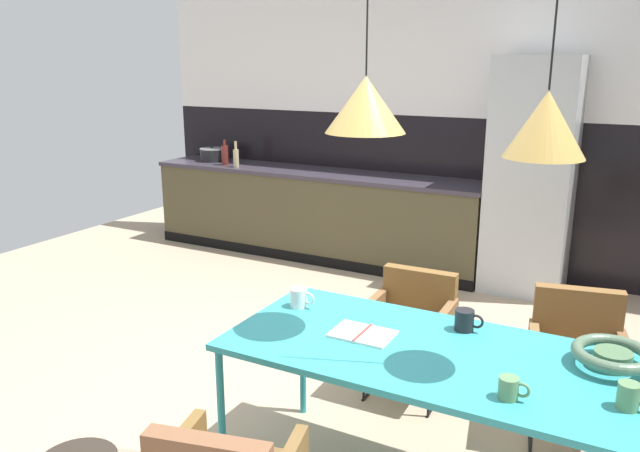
{
  "coord_description": "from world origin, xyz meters",
  "views": [
    {
      "loc": [
        1.56,
        -2.89,
        1.98
      ],
      "look_at": [
        -0.4,
        0.76,
        0.88
      ],
      "focal_mm": 35.12,
      "sensor_mm": 36.0,
      "label": 1
    }
  ],
  "objects_px": {
    "mug_white_ceramic": "(509,388)",
    "pendant_lamp_over_table_near": "(366,104)",
    "dining_table": "(436,360)",
    "bottle_wine_green": "(225,155)",
    "cooking_pot": "(212,155)",
    "bottle_vinegar_dark": "(236,157)",
    "fruit_bowl": "(613,355)",
    "mug_wide_latte": "(629,396)",
    "pendant_lamp_over_table_far": "(546,124)",
    "armchair_near_window": "(412,314)",
    "refrigerator_column": "(531,177)",
    "mug_tall_blue": "(299,298)",
    "armchair_corner_seat": "(577,346)",
    "open_book": "(363,334)",
    "mug_short_terracotta": "(465,320)"
  },
  "relations": [
    {
      "from": "mug_wide_latte",
      "to": "mug_short_terracotta",
      "type": "bearing_deg",
      "value": 151.03
    },
    {
      "from": "mug_white_ceramic",
      "to": "armchair_corner_seat",
      "type": "bearing_deg",
      "value": 83.36
    },
    {
      "from": "mug_tall_blue",
      "to": "pendant_lamp_over_table_far",
      "type": "distance_m",
      "value": 1.5
    },
    {
      "from": "refrigerator_column",
      "to": "bottle_wine_green",
      "type": "xyz_separation_m",
      "value": [
        -3.14,
        -0.12,
        -0.01
      ]
    },
    {
      "from": "armchair_corner_seat",
      "to": "cooking_pot",
      "type": "xyz_separation_m",
      "value": [
        -4.09,
        2.21,
        0.45
      ]
    },
    {
      "from": "mug_white_ceramic",
      "to": "pendant_lamp_over_table_near",
      "type": "bearing_deg",
      "value": 158.81
    },
    {
      "from": "mug_short_terracotta",
      "to": "bottle_wine_green",
      "type": "xyz_separation_m",
      "value": [
        -3.36,
        2.68,
        0.2
      ]
    },
    {
      "from": "mug_wide_latte",
      "to": "pendant_lamp_over_table_near",
      "type": "distance_m",
      "value": 1.51
    },
    {
      "from": "refrigerator_column",
      "to": "armchair_near_window",
      "type": "height_order",
      "value": "refrigerator_column"
    },
    {
      "from": "mug_white_ceramic",
      "to": "cooking_pot",
      "type": "relative_size",
      "value": 0.44
    },
    {
      "from": "armchair_corner_seat",
      "to": "pendant_lamp_over_table_far",
      "type": "distance_m",
      "value": 1.54
    },
    {
      "from": "armchair_near_window",
      "to": "fruit_bowl",
      "type": "bearing_deg",
      "value": 145.46
    },
    {
      "from": "bottle_vinegar_dark",
      "to": "bottle_wine_green",
      "type": "bearing_deg",
      "value": 161.92
    },
    {
      "from": "fruit_bowl",
      "to": "open_book",
      "type": "distance_m",
      "value": 1.06
    },
    {
      "from": "open_book",
      "to": "mug_tall_blue",
      "type": "distance_m",
      "value": 0.46
    },
    {
      "from": "cooking_pot",
      "to": "bottle_vinegar_dark",
      "type": "xyz_separation_m",
      "value": [
        0.47,
        -0.21,
        0.03
      ]
    },
    {
      "from": "dining_table",
      "to": "mug_white_ceramic",
      "type": "relative_size",
      "value": 15.79
    },
    {
      "from": "armchair_near_window",
      "to": "cooking_pot",
      "type": "xyz_separation_m",
      "value": [
        -3.16,
        2.17,
        0.47
      ]
    },
    {
      "from": "mug_short_terracotta",
      "to": "cooking_pot",
      "type": "distance_m",
      "value": 4.61
    },
    {
      "from": "armchair_near_window",
      "to": "mug_wide_latte",
      "type": "height_order",
      "value": "mug_wide_latte"
    },
    {
      "from": "mug_tall_blue",
      "to": "mug_white_ceramic",
      "type": "distance_m",
      "value": 1.21
    },
    {
      "from": "refrigerator_column",
      "to": "armchair_corner_seat",
      "type": "relative_size",
      "value": 2.54
    },
    {
      "from": "armchair_near_window",
      "to": "mug_wide_latte",
      "type": "xyz_separation_m",
      "value": [
        1.2,
        -1.05,
        0.31
      ]
    },
    {
      "from": "refrigerator_column",
      "to": "mug_white_ceramic",
      "type": "bearing_deg",
      "value": -80.9
    },
    {
      "from": "armchair_near_window",
      "to": "pendant_lamp_over_table_near",
      "type": "height_order",
      "value": "pendant_lamp_over_table_near"
    },
    {
      "from": "fruit_bowl",
      "to": "open_book",
      "type": "bearing_deg",
      "value": -169.09
    },
    {
      "from": "mug_tall_blue",
      "to": "pendant_lamp_over_table_near",
      "type": "distance_m",
      "value": 1.08
    },
    {
      "from": "dining_table",
      "to": "mug_wide_latte",
      "type": "relative_size",
      "value": 14.94
    },
    {
      "from": "refrigerator_column",
      "to": "pendant_lamp_over_table_near",
      "type": "bearing_deg",
      "value": -93.79
    },
    {
      "from": "open_book",
      "to": "mug_wide_latte",
      "type": "distance_m",
      "value": 1.12
    },
    {
      "from": "refrigerator_column",
      "to": "bottle_vinegar_dark",
      "type": "height_order",
      "value": "refrigerator_column"
    },
    {
      "from": "pendant_lamp_over_table_far",
      "to": "armchair_near_window",
      "type": "bearing_deg",
      "value": 130.56
    },
    {
      "from": "mug_white_ceramic",
      "to": "bottle_wine_green",
      "type": "height_order",
      "value": "bottle_wine_green"
    },
    {
      "from": "armchair_corner_seat",
      "to": "mug_tall_blue",
      "type": "xyz_separation_m",
      "value": [
        -1.27,
        -0.73,
        0.29
      ]
    },
    {
      "from": "bottle_wine_green",
      "to": "mug_tall_blue",
      "type": "bearing_deg",
      "value": -47.77
    },
    {
      "from": "mug_wide_latte",
      "to": "cooking_pot",
      "type": "height_order",
      "value": "cooking_pot"
    },
    {
      "from": "dining_table",
      "to": "bottle_wine_green",
      "type": "distance_m",
      "value": 4.45
    },
    {
      "from": "fruit_bowl",
      "to": "mug_wide_latte",
      "type": "height_order",
      "value": "mug_wide_latte"
    },
    {
      "from": "armchair_near_window",
      "to": "mug_tall_blue",
      "type": "distance_m",
      "value": 0.89
    },
    {
      "from": "fruit_bowl",
      "to": "mug_white_ceramic",
      "type": "distance_m",
      "value": 0.55
    },
    {
      "from": "open_book",
      "to": "armchair_corner_seat",
      "type": "bearing_deg",
      "value": 46.41
    },
    {
      "from": "mug_white_ceramic",
      "to": "pendant_lamp_over_table_far",
      "type": "height_order",
      "value": "pendant_lamp_over_table_far"
    },
    {
      "from": "armchair_corner_seat",
      "to": "fruit_bowl",
      "type": "bearing_deg",
      "value": 94.03
    },
    {
      "from": "fruit_bowl",
      "to": "bottle_vinegar_dark",
      "type": "relative_size",
      "value": 1.21
    },
    {
      "from": "mug_wide_latte",
      "to": "pendant_lamp_over_table_near",
      "type": "bearing_deg",
      "value": 172.36
    },
    {
      "from": "mug_short_terracotta",
      "to": "mug_wide_latte",
      "type": "bearing_deg",
      "value": -28.97
    },
    {
      "from": "refrigerator_column",
      "to": "pendant_lamp_over_table_far",
      "type": "distance_m",
      "value": 3.23
    },
    {
      "from": "refrigerator_column",
      "to": "mug_wide_latte",
      "type": "distance_m",
      "value": 3.33
    },
    {
      "from": "open_book",
      "to": "pendant_lamp_over_table_near",
      "type": "distance_m",
      "value": 1.04
    },
    {
      "from": "pendant_lamp_over_table_near",
      "to": "bottle_wine_green",
      "type": "bearing_deg",
      "value": 135.23
    }
  ]
}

